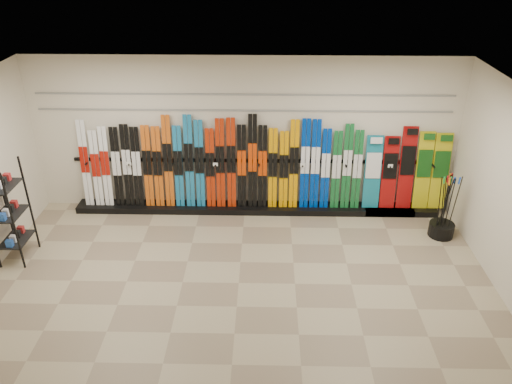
{
  "coord_description": "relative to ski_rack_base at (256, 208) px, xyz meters",
  "views": [
    {
      "loc": [
        0.41,
        -6.27,
        4.96
      ],
      "look_at": [
        0.25,
        1.0,
        1.1
      ],
      "focal_mm": 35.0,
      "sensor_mm": 36.0,
      "label": 1
    }
  ],
  "objects": [
    {
      "name": "slatwall_rail_0",
      "position": [
        -0.22,
        0.2,
        1.94
      ],
      "size": [
        7.6,
        0.02,
        0.03
      ],
      "primitive_type": "cube",
      "color": "gray",
      "rests_on": "back_wall"
    },
    {
      "name": "floor",
      "position": [
        -0.22,
        -2.28,
        -0.06
      ],
      "size": [
        8.0,
        8.0,
        0.0
      ],
      "primitive_type": "plane",
      "color": "#86745C",
      "rests_on": "ground"
    },
    {
      "name": "pole_bin",
      "position": [
        3.38,
        -0.82,
        0.07
      ],
      "size": [
        0.45,
        0.45,
        0.25
      ],
      "primitive_type": "cylinder",
      "color": "black",
      "rests_on": "floor"
    },
    {
      "name": "accessory_rack",
      "position": [
        -3.97,
        -1.65,
        0.81
      ],
      "size": [
        0.4,
        0.6,
        1.73
      ],
      "primitive_type": "cube",
      "color": "black",
      "rests_on": "floor"
    },
    {
      "name": "ceiling",
      "position": [
        -0.22,
        -2.28,
        2.94
      ],
      "size": [
        8.0,
        8.0,
        0.0
      ],
      "primitive_type": "plane",
      "rotation": [
        3.14,
        0.0,
        0.0
      ],
      "color": "silver",
      "rests_on": "back_wall"
    },
    {
      "name": "ski_poles",
      "position": [
        3.36,
        -0.83,
        0.55
      ],
      "size": [
        0.37,
        0.29,
        1.18
      ],
      "color": "black",
      "rests_on": "pole_bin"
    },
    {
      "name": "back_wall",
      "position": [
        -0.22,
        0.22,
        1.44
      ],
      "size": [
        8.0,
        0.0,
        8.0
      ],
      "primitive_type": "plane",
      "rotation": [
        1.57,
        0.0,
        0.0
      ],
      "color": "beige",
      "rests_on": "floor"
    },
    {
      "name": "slatwall_rail_1",
      "position": [
        -0.22,
        0.2,
        2.24
      ],
      "size": [
        7.6,
        0.02,
        0.03
      ],
      "primitive_type": "cube",
      "color": "gray",
      "rests_on": "back_wall"
    },
    {
      "name": "snowboards",
      "position": [
        2.88,
        0.07,
        0.81
      ],
      "size": [
        1.6,
        0.25,
        1.61
      ],
      "color": "#14728C",
      "rests_on": "ski_rack_base"
    },
    {
      "name": "ski_rack_base",
      "position": [
        0.0,
        0.0,
        0.0
      ],
      "size": [
        8.0,
        0.4,
        0.12
      ],
      "primitive_type": "cube",
      "color": "black",
      "rests_on": "floor"
    },
    {
      "name": "skis",
      "position": [
        -0.67,
        0.04,
        0.89
      ],
      "size": [
        5.36,
        0.22,
        1.84
      ],
      "color": "white",
      "rests_on": "ski_rack_base"
    }
  ]
}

